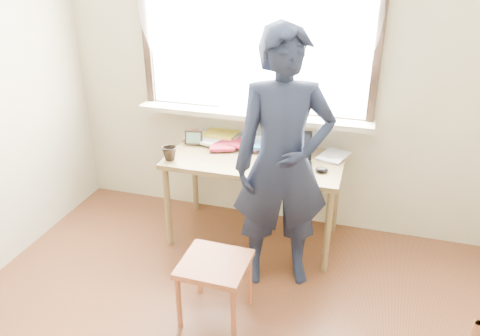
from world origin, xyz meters
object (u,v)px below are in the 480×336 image
(mug_white, at_px, (256,140))
(mug_dark, at_px, (170,153))
(person, at_px, (283,164))
(desk, at_px, (254,167))
(laptop, at_px, (289,157))
(work_chair, at_px, (215,270))

(mug_white, xyz_separation_m, mug_dark, (-0.54, -0.43, -0.00))
(person, bearing_deg, mug_dark, 148.29)
(mug_dark, bearing_deg, desk, 19.72)
(laptop, bearing_deg, person, -85.70)
(desk, height_order, mug_dark, mug_dark)
(person, bearing_deg, mug_white, 99.55)
(work_chair, bearing_deg, desk, 89.92)
(laptop, distance_m, mug_dark, 0.87)
(mug_white, bearing_deg, mug_dark, -141.20)
(mug_dark, xyz_separation_m, work_chair, (0.59, -0.71, -0.40))
(laptop, xyz_separation_m, mug_dark, (-0.85, -0.18, -0.00))
(mug_white, height_order, work_chair, mug_white)
(mug_dark, bearing_deg, work_chair, -50.32)
(desk, xyz_separation_m, mug_dark, (-0.59, -0.21, 0.12))
(desk, height_order, person, person)
(laptop, height_order, mug_dark, laptop)
(mug_white, relative_size, work_chair, 0.32)
(laptop, bearing_deg, work_chair, -106.69)
(laptop, height_order, person, person)
(laptop, bearing_deg, mug_white, 140.94)
(laptop, height_order, mug_white, laptop)
(person, bearing_deg, laptop, 75.41)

